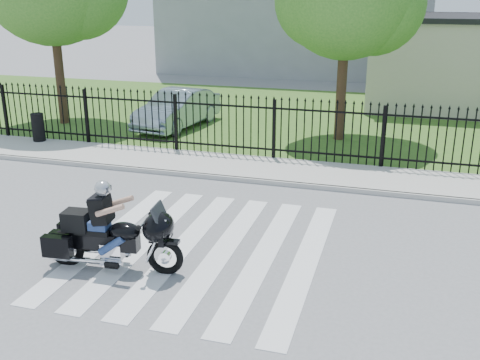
# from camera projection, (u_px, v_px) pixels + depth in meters

# --- Properties ---
(ground) EXTENTS (120.00, 120.00, 0.00)m
(ground) POSITION_uv_depth(u_px,v_px,m) (202.00, 249.00, 10.75)
(ground) COLOR slate
(ground) RESTS_ON ground
(crosswalk) EXTENTS (5.00, 5.50, 0.01)m
(crosswalk) POSITION_uv_depth(u_px,v_px,m) (202.00, 249.00, 10.74)
(crosswalk) COLOR silver
(crosswalk) RESTS_ON ground
(sidewalk) EXTENTS (40.00, 2.00, 0.12)m
(sidewalk) POSITION_uv_depth(u_px,v_px,m) (265.00, 169.00, 15.26)
(sidewalk) COLOR #ADAAA3
(sidewalk) RESTS_ON ground
(curb) EXTENTS (40.00, 0.12, 0.12)m
(curb) POSITION_uv_depth(u_px,v_px,m) (256.00, 181.00, 14.36)
(curb) COLOR #ADAAA3
(curb) RESTS_ON ground
(grass_strip) EXTENTS (40.00, 12.00, 0.02)m
(grass_strip) POSITION_uv_depth(u_px,v_px,m) (309.00, 117.00, 21.63)
(grass_strip) COLOR #325E20
(grass_strip) RESTS_ON ground
(iron_fence) EXTENTS (26.00, 0.04, 1.80)m
(iron_fence) POSITION_uv_depth(u_px,v_px,m) (274.00, 131.00, 15.90)
(iron_fence) COLOR black
(iron_fence) RESTS_ON ground
(motorcycle_rider) EXTENTS (2.55, 0.92, 1.68)m
(motorcycle_rider) POSITION_uv_depth(u_px,v_px,m) (109.00, 233.00, 9.80)
(motorcycle_rider) COLOR black
(motorcycle_rider) RESTS_ON ground
(parked_car) EXTENTS (1.99, 4.18, 1.32)m
(parked_car) POSITION_uv_depth(u_px,v_px,m) (177.00, 109.00, 19.86)
(parked_car) COLOR #8B9DAF
(parked_car) RESTS_ON grass_strip
(litter_bin) EXTENTS (0.46, 0.46, 0.88)m
(litter_bin) POSITION_uv_depth(u_px,v_px,m) (38.00, 127.00, 17.76)
(litter_bin) COLOR black
(litter_bin) RESTS_ON sidewalk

